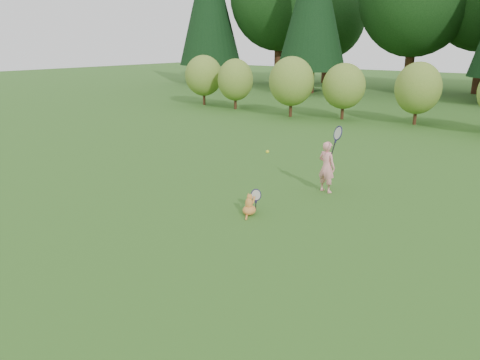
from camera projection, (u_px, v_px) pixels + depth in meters
The scene contains 5 objects.
ground at pixel (207, 222), 9.18m from camera, with size 100.00×100.00×0.00m, color #2B4D15.
shrub_row at pixel (421, 93), 18.69m from camera, with size 28.00×3.00×2.80m, color #567B26, non-canonical shape.
child at pixel (327, 166), 10.82m from camera, with size 0.72×0.50×1.80m.
cat at pixel (250, 204), 9.51m from camera, with size 0.35×0.59×0.61m.
tennis_ball at pixel (267, 152), 10.40m from camera, with size 0.07×0.07×0.07m.
Camera 1 is at (5.70, -6.42, 3.41)m, focal length 35.00 mm.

